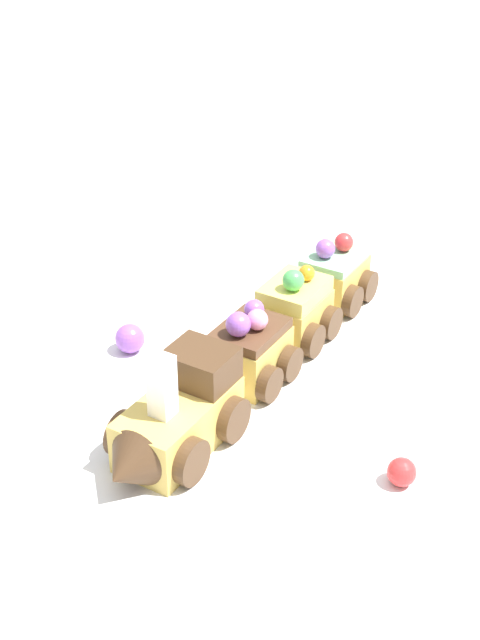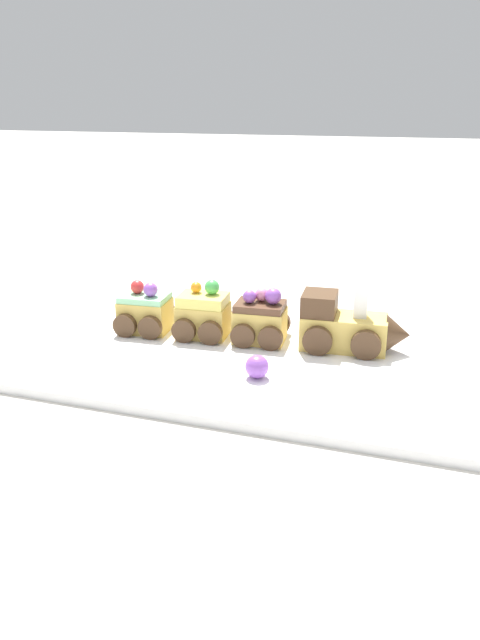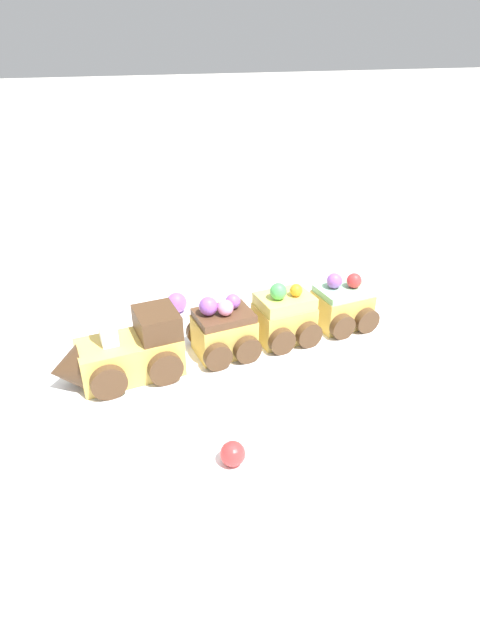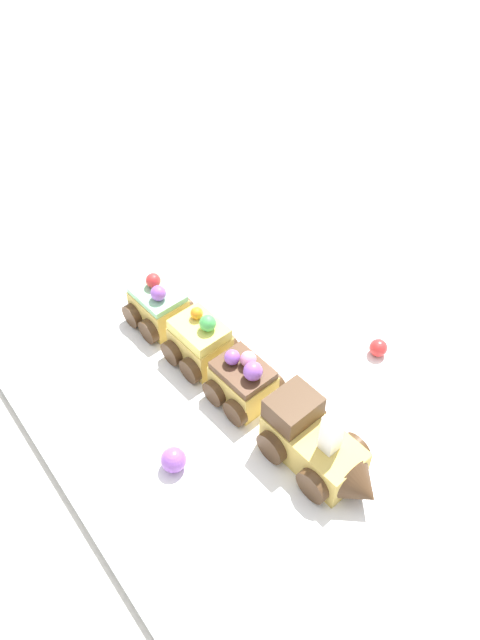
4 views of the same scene
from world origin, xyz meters
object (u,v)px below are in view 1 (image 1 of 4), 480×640
at_px(gumball_purple, 130,338).
at_px(cake_car_lemon, 294,312).
at_px(cake_car_chocolate, 249,352).
at_px(gumball_red, 402,472).
at_px(cake_car_mint, 333,277).
at_px(cake_train_locomotive, 174,422).

bearing_deg(gumball_purple, cake_car_lemon, 134.71).
height_order(cake_car_chocolate, cake_car_lemon, cake_car_lemon).
bearing_deg(gumball_purple, gumball_red, 86.39).
bearing_deg(cake_car_lemon, cake_car_chocolate, -0.24).
bearing_deg(cake_car_mint, gumball_purple, -32.50).
bearing_deg(cake_car_mint, gumball_red, 36.89).
bearing_deg(cake_car_chocolate, gumball_red, 70.67).
relative_size(cake_car_mint, gumball_purple, 2.73).
bearing_deg(gumball_red, cake_car_mint, -138.76).
distance_m(cake_train_locomotive, gumball_purple, 0.15).
distance_m(cake_car_chocolate, gumball_purple, 0.12).
xyz_separation_m(cake_train_locomotive, gumball_purple, (-0.09, -0.13, -0.01)).
xyz_separation_m(cake_car_chocolate, cake_car_lemon, (-0.08, -0.01, 0.00)).
xyz_separation_m(cake_car_chocolate, cake_car_mint, (-0.17, -0.01, -0.00)).
xyz_separation_m(cake_train_locomotive, cake_car_chocolate, (-0.12, -0.01, -0.00)).
relative_size(cake_car_chocolate, gumball_purple, 2.73).
bearing_deg(cake_train_locomotive, cake_car_lemon, 179.96).
distance_m(gumball_purple, gumball_red, 0.29).
xyz_separation_m(cake_train_locomotive, gumball_red, (-0.07, 0.16, -0.02)).
xyz_separation_m(cake_car_lemon, gumball_purple, (0.11, -0.11, -0.01)).
distance_m(cake_car_lemon, cake_car_mint, 0.08).
xyz_separation_m(cake_train_locomotive, cake_car_mint, (-0.28, -0.02, -0.00)).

